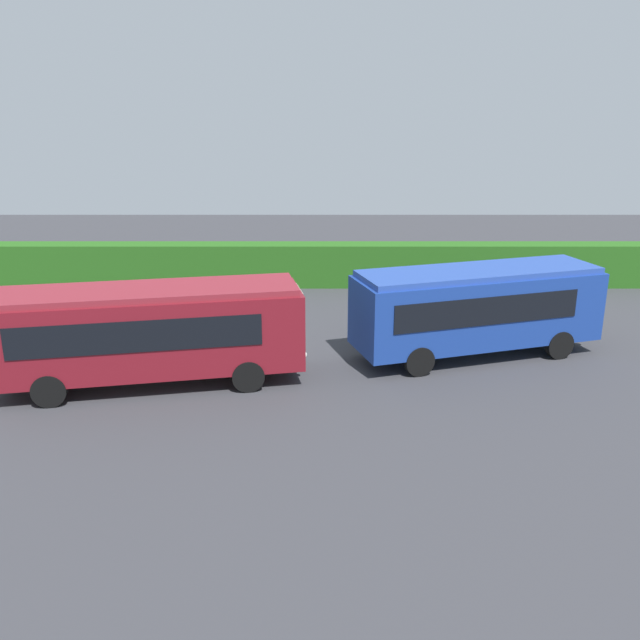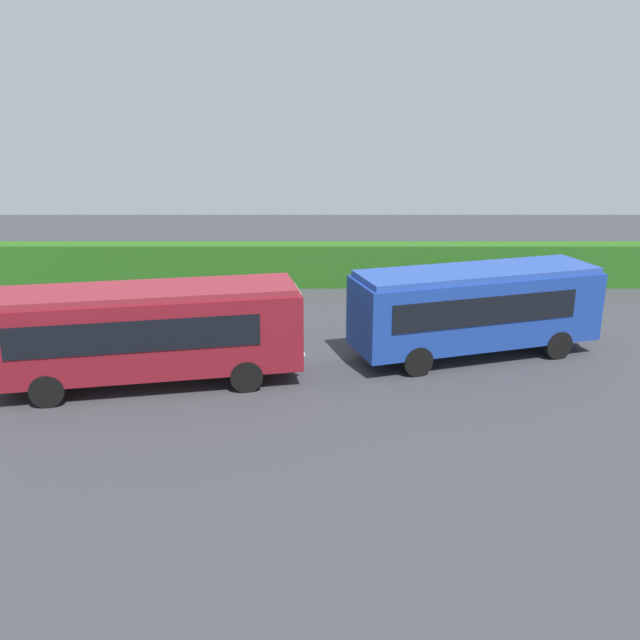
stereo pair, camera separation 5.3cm
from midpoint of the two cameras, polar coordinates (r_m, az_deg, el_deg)
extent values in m
plane|color=#38383D|center=(23.55, -6.07, -3.68)|extent=(64.00, 64.00, 0.00)
cube|color=maroon|center=(21.89, -14.20, -0.97)|extent=(9.67, 4.22, 2.39)
cube|color=maroon|center=(21.52, -14.46, 2.29)|extent=(9.35, 3.97, 0.20)
cube|color=black|center=(23.01, -14.87, 0.64)|extent=(7.18, 1.43, 0.96)
cube|color=black|center=(20.63, -15.23, -1.37)|extent=(7.18, 1.43, 0.96)
cube|color=black|center=(22.01, -1.98, 0.47)|extent=(0.43, 2.00, 1.00)
cube|color=silver|center=(21.80, -2.00, 2.29)|extent=(0.30, 1.35, 0.28)
cylinder|color=black|center=(23.38, -6.74, -2.56)|extent=(1.04, 0.47, 1.00)
cylinder|color=black|center=(21.26, -6.23, -4.66)|extent=(1.04, 0.47, 1.00)
cylinder|color=black|center=(23.72, -20.88, -3.36)|extent=(1.04, 0.47, 1.00)
cylinder|color=black|center=(21.63, -21.80, -5.49)|extent=(1.04, 0.47, 1.00)
sphere|color=silver|center=(23.01, -2.19, -1.73)|extent=(0.22, 0.22, 0.22)
sphere|color=silver|center=(21.74, -1.62, -2.90)|extent=(0.22, 0.22, 0.22)
cube|color=navy|center=(24.31, 12.63, 0.99)|extent=(8.92, 4.91, 2.37)
cube|color=#2747A0|center=(23.98, 12.84, 3.92)|extent=(8.61, 4.64, 0.20)
cube|color=black|center=(25.15, 10.67, 2.34)|extent=(6.39, 2.01, 0.95)
cube|color=black|center=(23.04, 13.57, 0.73)|extent=(6.39, 2.01, 0.95)
cube|color=black|center=(26.60, 20.75, 2.33)|extent=(0.64, 1.96, 0.99)
cube|color=silver|center=(26.43, 20.92, 3.83)|extent=(0.44, 1.32, 0.28)
cylinder|color=black|center=(26.96, 16.17, -0.38)|extent=(1.04, 0.56, 1.00)
cylinder|color=black|center=(25.19, 18.98, -1.93)|extent=(1.04, 0.56, 1.00)
cylinder|color=black|center=(24.51, 5.72, -1.55)|extent=(1.04, 0.56, 1.00)
cylinder|color=black|center=(22.55, 7.98, -3.38)|extent=(1.04, 0.56, 1.00)
sphere|color=silver|center=(27.42, 19.66, 0.45)|extent=(0.22, 0.22, 0.22)
sphere|color=silver|center=(26.40, 21.41, -0.39)|extent=(0.22, 0.22, 0.22)
cube|color=#334C8C|center=(25.29, -10.41, -1.44)|extent=(0.38, 0.34, 0.76)
cube|color=black|center=(25.06, -10.50, 0.09)|extent=(0.55, 0.42, 0.66)
sphere|color=brown|center=(24.94, -10.56, 1.05)|extent=(0.21, 0.21, 0.21)
cube|color=#334C8C|center=(26.30, 7.94, -0.46)|extent=(0.24, 0.27, 0.85)
cube|color=silver|center=(26.06, 8.01, 1.20)|extent=(0.26, 0.43, 0.74)
sphere|color=beige|center=(25.93, 8.06, 2.23)|extent=(0.23, 0.23, 0.23)
cube|color=#4C6B47|center=(28.32, 8.57, 0.76)|extent=(0.37, 0.34, 0.77)
cube|color=#334C8C|center=(28.12, 8.64, 2.17)|extent=(0.52, 0.43, 0.67)
sphere|color=brown|center=(28.01, 8.68, 3.04)|extent=(0.21, 0.21, 0.21)
cube|color=#255D19|center=(33.25, -4.36, 4.59)|extent=(44.00, 1.28, 2.04)
camera|label=1|loc=(0.03, -90.07, -0.02)|focal=38.61mm
camera|label=2|loc=(0.03, 89.93, 0.02)|focal=38.61mm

